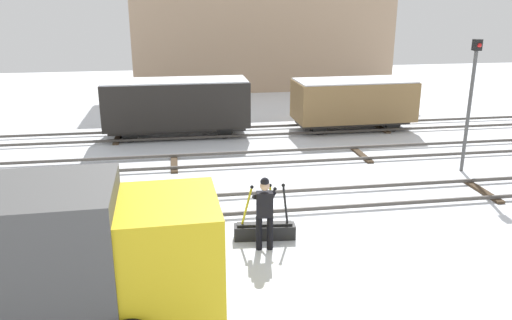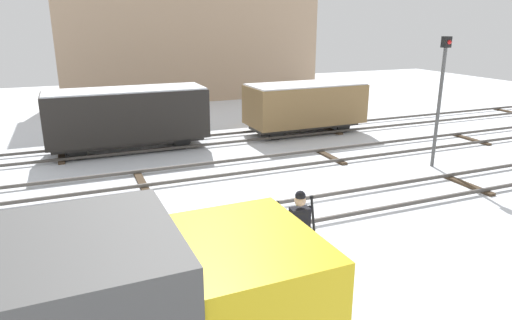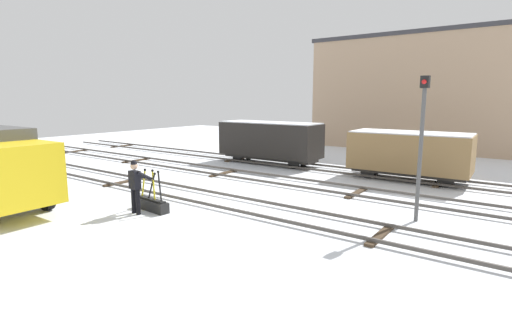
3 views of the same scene
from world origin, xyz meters
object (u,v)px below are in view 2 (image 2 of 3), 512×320
object	(u,v)px
switch_lever_frame	(291,250)
freight_car_near_switch	(305,105)
rail_worker	(299,227)
freight_car_far_end	(128,116)
signal_post	(441,91)

from	to	relation	value
switch_lever_frame	freight_car_near_switch	xyz separation A→B (m)	(5.83, 10.25, 1.07)
switch_lever_frame	freight_car_near_switch	world-z (taller)	freight_car_near_switch
switch_lever_frame	rail_worker	distance (m)	0.96
rail_worker	freight_car_near_switch	world-z (taller)	freight_car_near_switch
rail_worker	freight_car_far_end	distance (m)	10.96
rail_worker	freight_car_far_end	world-z (taller)	freight_car_far_end
freight_car_near_switch	switch_lever_frame	bearing A→B (deg)	-120.88
switch_lever_frame	signal_post	bearing A→B (deg)	33.00
switch_lever_frame	rail_worker	bearing A→B (deg)	-96.31
signal_post	freight_car_far_end	bearing A→B (deg)	147.36
rail_worker	signal_post	bearing A→B (deg)	35.70
switch_lever_frame	signal_post	size ratio (longest dim) A/B	0.35
switch_lever_frame	freight_car_near_switch	size ratio (longest dim) A/B	0.29
freight_car_far_end	freight_car_near_switch	bearing A→B (deg)	0.08
switch_lever_frame	rail_worker	world-z (taller)	rail_worker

